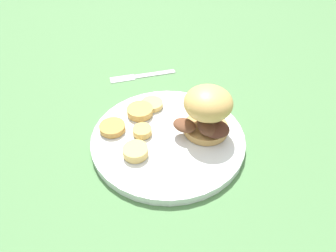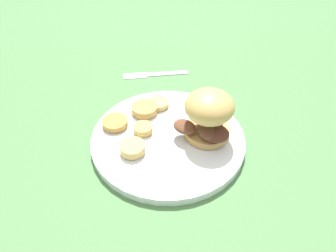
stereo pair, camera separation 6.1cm
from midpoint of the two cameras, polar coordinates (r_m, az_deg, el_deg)
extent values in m
plane|color=#4C7A47|center=(0.64, -2.73, -2.98)|extent=(4.00, 4.00, 0.00)
cylinder|color=white|center=(0.63, -2.75, -2.45)|extent=(0.29, 0.29, 0.02)
torus|color=white|center=(0.63, -2.77, -2.02)|extent=(0.29, 0.29, 0.01)
cylinder|color=tan|center=(0.63, 3.85, -0.46)|extent=(0.09, 0.09, 0.01)
ellipsoid|color=brown|center=(0.62, 4.38, 0.83)|extent=(0.06, 0.06, 0.02)
ellipsoid|color=brown|center=(0.61, 4.46, 0.49)|extent=(0.05, 0.05, 0.02)
ellipsoid|color=brown|center=(0.61, 0.04, 0.01)|extent=(0.05, 0.05, 0.02)
ellipsoid|color=#563323|center=(0.60, 4.04, -0.33)|extent=(0.05, 0.04, 0.02)
ellipsoid|color=#4C281E|center=(0.60, 5.60, -1.18)|extent=(0.04, 0.05, 0.01)
ellipsoid|color=#4C281E|center=(0.62, 4.51, 0.70)|extent=(0.05, 0.05, 0.02)
ellipsoid|color=#4C281E|center=(0.60, 5.47, -0.63)|extent=(0.07, 0.07, 0.02)
ellipsoid|color=tan|center=(0.59, 4.12, 3.89)|extent=(0.09, 0.09, 0.06)
cylinder|color=#DBB766|center=(0.59, -8.63, -4.53)|extent=(0.05, 0.05, 0.02)
cylinder|color=tan|center=(0.63, -7.27, -1.00)|extent=(0.04, 0.04, 0.01)
cylinder|color=tan|center=(0.67, -7.50, 2.49)|extent=(0.05, 0.05, 0.01)
cylinder|color=#DBB766|center=(0.69, -5.32, 3.72)|extent=(0.05, 0.05, 0.01)
cylinder|color=#BC8942|center=(0.65, -12.33, -0.39)|extent=(0.05, 0.05, 0.01)
cube|color=silver|center=(0.82, -4.47, 9.00)|extent=(0.05, 0.10, 0.00)
cube|color=silver|center=(0.82, -10.09, 8.07)|extent=(0.04, 0.06, 0.00)
camera|label=1|loc=(0.03, -92.87, -2.59)|focal=35.00mm
camera|label=2|loc=(0.03, 87.13, 2.59)|focal=35.00mm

